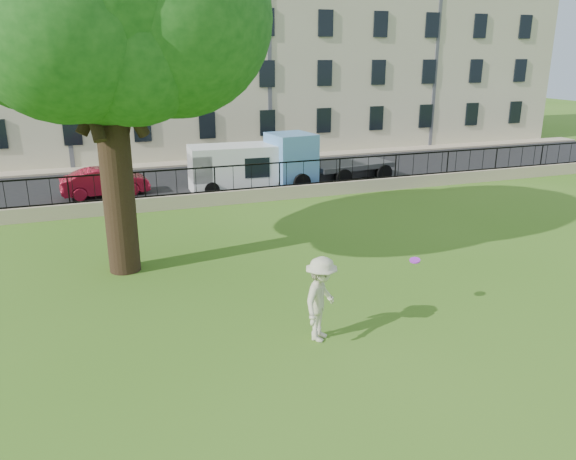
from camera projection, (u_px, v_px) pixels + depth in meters
name	position (u px, v px, depth m)	size (l,w,h in m)	color
ground	(322.00, 321.00, 14.10)	(120.00, 120.00, 0.00)	#3B6B19
retaining_wall	(216.00, 198.00, 24.77)	(50.00, 0.40, 0.60)	tan
iron_railing	(215.00, 179.00, 24.52)	(50.00, 0.05, 1.13)	black
street	(196.00, 183.00, 29.08)	(60.00, 9.00, 0.01)	black
sidewalk	(179.00, 164.00, 33.73)	(60.00, 1.40, 0.12)	tan
building_row	(159.00, 45.00, 36.74)	(56.40, 10.40, 13.80)	beige
man	(321.00, 299.00, 12.93)	(1.32, 0.76, 2.04)	beige
frisbee	(415.00, 260.00, 14.12)	(0.27, 0.27, 0.03)	purple
red_sedan	(105.00, 182.00, 26.27)	(1.38, 3.97, 1.31)	maroon
white_van	(244.00, 167.00, 27.33)	(5.25, 2.05, 2.20)	silver
blue_truck	(329.00, 157.00, 28.71)	(6.39, 2.27, 2.68)	#5E97DC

